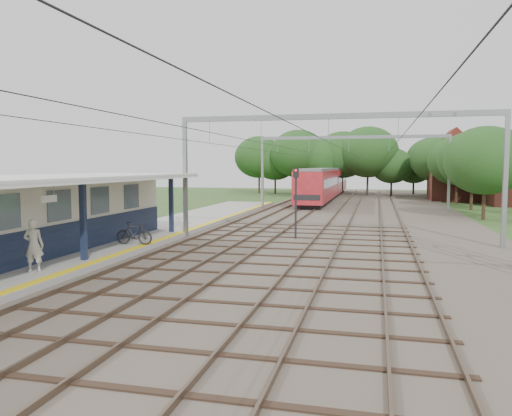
% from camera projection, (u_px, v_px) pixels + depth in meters
% --- Properties ---
extents(ground, '(160.00, 160.00, 0.00)m').
position_uv_depth(ground, '(153.00, 323.00, 13.40)').
color(ground, '#2D4C1E').
rests_on(ground, ground).
extents(ballast_bed, '(18.00, 90.00, 0.10)m').
position_uv_depth(ballast_bed, '(354.00, 216.00, 41.51)').
color(ballast_bed, '#473D33').
rests_on(ballast_bed, ground).
extents(platform, '(5.00, 52.00, 0.35)m').
position_uv_depth(platform, '(139.00, 236.00, 28.70)').
color(platform, gray).
rests_on(platform, ground).
extents(yellow_stripe, '(0.45, 52.00, 0.01)m').
position_uv_depth(yellow_stripe, '(175.00, 234.00, 28.16)').
color(yellow_stripe, yellow).
rests_on(yellow_stripe, platform).
extents(station_building, '(3.41, 18.00, 3.40)m').
position_uv_depth(station_building, '(36.00, 215.00, 22.09)').
color(station_building, beige).
rests_on(station_building, platform).
extents(canopy, '(6.40, 20.00, 3.44)m').
position_uv_depth(canopy, '(42.00, 180.00, 20.73)').
color(canopy, '#111B37').
rests_on(canopy, platform).
extents(rail_tracks, '(11.80, 88.00, 0.15)m').
position_uv_depth(rail_tracks, '(324.00, 214.00, 42.08)').
color(rail_tracks, brown).
rests_on(rail_tracks, ballast_bed).
extents(catenary_system, '(17.22, 88.00, 7.00)m').
position_uv_depth(catenary_system, '(344.00, 148.00, 36.62)').
color(catenary_system, gray).
rests_on(catenary_system, ground).
extents(tree_band, '(31.72, 30.88, 8.82)m').
position_uv_depth(tree_band, '(363.00, 161.00, 67.39)').
color(tree_band, '#382619').
rests_on(tree_band, ground).
extents(house_far, '(8.00, 6.12, 8.66)m').
position_uv_depth(house_far, '(465.00, 174.00, 59.72)').
color(house_far, brown).
rests_on(house_far, ground).
extents(person, '(0.81, 0.64, 1.95)m').
position_uv_depth(person, '(34.00, 245.00, 18.18)').
color(person, beige).
rests_on(person, platform).
extents(bicycle, '(1.89, 0.59, 1.12)m').
position_uv_depth(bicycle, '(134.00, 233.00, 24.46)').
color(bicycle, black).
rests_on(bicycle, platform).
extents(train, '(2.93, 36.50, 3.85)m').
position_uv_depth(train, '(326.00, 182.00, 63.75)').
color(train, black).
rests_on(train, ballast_bed).
extents(signal_post, '(0.32, 0.29, 4.07)m').
position_uv_depth(signal_post, '(296.00, 196.00, 28.09)').
color(signal_post, black).
rests_on(signal_post, ground).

